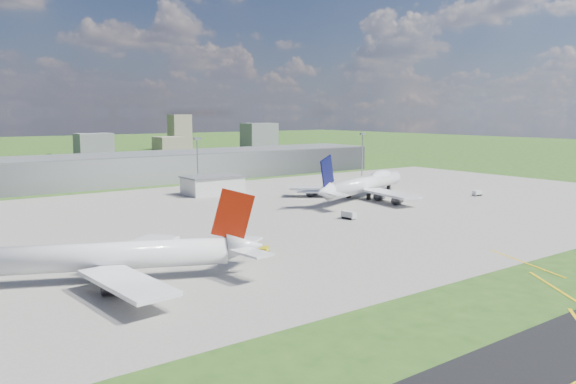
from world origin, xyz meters
TOP-DOWN VIEW (x-y plane):
  - ground at (0.00, 150.00)m, footprint 1400.00×1400.00m
  - apron at (10.00, 40.00)m, footprint 360.00×190.00m
  - terminal at (0.00, 165.00)m, footprint 300.00×42.00m
  - ops_building at (10.00, 100.00)m, footprint 26.00×16.00m
  - mast_center at (10.00, 115.00)m, footprint 3.50×2.00m
  - mast_east at (120.00, 115.00)m, footprint 3.50×2.00m
  - airliner_red_twin at (-76.23, -7.76)m, footprint 70.48×53.09m
  - airliner_blue_quad at (60.64, 50.61)m, footprint 78.06×59.57m
  - tug_yellow at (-33.88, -8.96)m, footprint 4.47×4.46m
  - van_white_near at (18.84, 15.36)m, footprint 3.08×5.69m
  - van_white_far at (104.62, 22.70)m, footprint 4.71×2.59m
  - bldg_c at (20.00, 310.00)m, footprint 26.00×20.00m
  - bldg_ce at (100.00, 350.00)m, footprint 22.00×24.00m
  - bldg_e at (180.00, 320.00)m, footprint 30.00×22.00m
  - bldg_tall_e at (140.00, 410.00)m, footprint 20.00×18.00m
  - tree_c at (-20.00, 280.00)m, footprint 8.10×8.10m
  - tree_e at (70.00, 275.00)m, footprint 7.65×7.65m
  - tree_far_e at (160.00, 285.00)m, footprint 6.30×6.30m

SIDE VIEW (x-z plane):
  - ground at x=0.00m, z-range 0.00..0.00m
  - apron at x=10.00m, z-range 0.00..0.08m
  - tug_yellow at x=-33.88m, z-range 0.03..1.99m
  - van_white_far at x=104.62m, z-range 0.02..2.38m
  - van_white_near at x=18.84m, z-range 0.01..2.75m
  - ops_building at x=10.00m, z-range 0.00..8.00m
  - tree_far_e at x=160.00m, z-range 0.68..8.38m
  - airliner_red_twin at x=-76.23m, z-range -4.80..15.73m
  - tree_e at x=70.00m, z-range 0.84..10.19m
  - tree_c at x=-20.00m, z-range 0.89..10.79m
  - airliner_blue_quad at x=60.64m, z-range -4.71..16.48m
  - terminal at x=0.00m, z-range 0.00..15.00m
  - bldg_ce at x=100.00m, z-range 0.00..16.00m
  - bldg_c at x=20.00m, z-range 0.00..22.00m
  - bldg_e at x=180.00m, z-range 0.00..28.00m
  - mast_center at x=10.00m, z-range 4.76..30.66m
  - mast_east at x=120.00m, z-range 4.76..30.66m
  - bldg_tall_e at x=140.00m, z-range 0.00..36.00m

